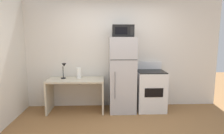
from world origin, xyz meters
TOP-DOWN VIEW (x-y plane):
  - wall_back_white at (0.00, 1.70)m, footprint 5.00×0.10m
  - desk at (-0.94, 1.33)m, footprint 1.26×0.61m
  - desk_lamp at (-1.21, 1.38)m, footprint 0.14×0.12m
  - paper_towel_roll at (-0.88, 1.41)m, footprint 0.11×0.11m
  - refrigerator at (0.12, 1.32)m, footprint 0.58×0.64m
  - microwave at (0.12, 1.30)m, footprint 0.46×0.35m
  - oven_range at (0.78, 1.33)m, footprint 0.63×0.61m

SIDE VIEW (x-z plane):
  - oven_range at x=0.78m, z-range -0.08..1.02m
  - desk at x=-0.94m, z-range 0.16..0.91m
  - refrigerator at x=0.12m, z-range 0.00..1.69m
  - paper_towel_roll at x=-0.88m, z-range 0.75..0.99m
  - desk_lamp at x=-1.21m, z-range 0.81..1.17m
  - wall_back_white at x=0.00m, z-range 0.00..2.60m
  - microwave at x=0.12m, z-range 1.69..1.95m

